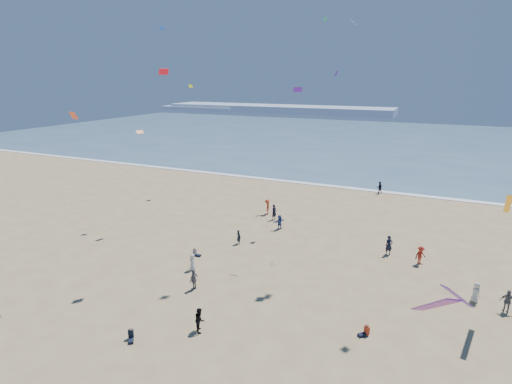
% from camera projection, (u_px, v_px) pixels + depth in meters
% --- Properties ---
extents(ocean, '(220.00, 100.00, 0.06)m').
position_uv_depth(ocean, '(385.00, 142.00, 104.57)').
color(ocean, '#476B84').
rests_on(ocean, ground).
extents(surf_line, '(220.00, 1.20, 0.08)m').
position_uv_depth(surf_line, '(344.00, 187.00, 60.77)').
color(surf_line, white).
rests_on(surf_line, ground).
extents(headland_far, '(110.00, 20.00, 3.20)m').
position_uv_depth(headland_far, '(277.00, 109.00, 193.58)').
color(headland_far, '#7A8EA8').
rests_on(headland_far, ground).
extents(headland_near, '(40.00, 14.00, 2.00)m').
position_uv_depth(headland_near, '(201.00, 108.00, 205.19)').
color(headland_near, '#7A8EA8').
rests_on(headland_near, ground).
extents(standing_flyers, '(26.98, 49.20, 1.89)m').
position_uv_depth(standing_flyers, '(330.00, 250.00, 36.77)').
color(standing_flyers, black).
rests_on(standing_flyers, ground).
extents(seated_group, '(17.69, 18.60, 0.84)m').
position_uv_depth(seated_group, '(218.00, 336.00, 25.26)').
color(seated_group, silver).
rests_on(seated_group, ground).
extents(kites_aloft, '(44.50, 44.54, 28.47)m').
position_uv_depth(kites_aloft, '(363.00, 113.00, 24.55)').
color(kites_aloft, green).
rests_on(kites_aloft, ground).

